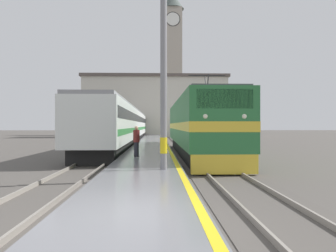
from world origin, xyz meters
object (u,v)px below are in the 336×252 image
locomotive_train (196,127)px  clock_tower (172,60)px  passenger_train (128,126)px  catenary_mast (166,57)px  person_on_platform (136,141)px

locomotive_train → clock_tower: size_ratio=0.62×
locomotive_train → clock_tower: clock_tower is taller
passenger_train → catenary_mast: (3.74, -26.01, 2.58)m
locomotive_train → clock_tower: (0.64, 48.97, 14.48)m
locomotive_train → passenger_train: bearing=111.7°
person_on_platform → clock_tower: 56.81m
passenger_train → clock_tower: clock_tower is taller
catenary_mast → clock_tower: clock_tower is taller
passenger_train → locomotive_train: bearing=-68.3°
locomotive_train → catenary_mast: catenary_mast is taller
catenary_mast → person_on_platform: size_ratio=5.18×
person_on_platform → passenger_train: bearing=96.3°
catenary_mast → passenger_train: bearing=98.2°
locomotive_train → person_on_platform: locomotive_train is taller
clock_tower → locomotive_train: bearing=-90.8°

